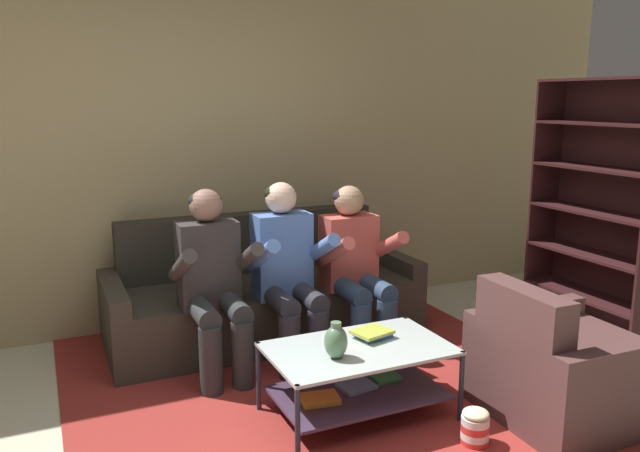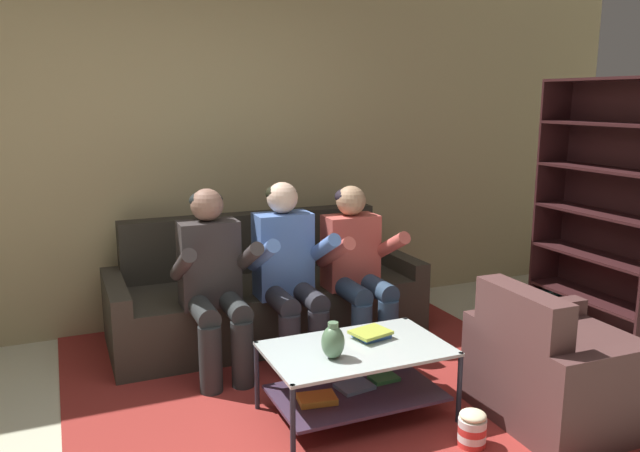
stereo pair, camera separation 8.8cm
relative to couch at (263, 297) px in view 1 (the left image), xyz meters
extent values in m
cube|color=tan|center=(-0.53, 0.56, 1.16)|extent=(8.40, 0.12, 2.90)
cube|color=#353028|center=(0.00, -0.06, -0.08)|extent=(2.02, 0.87, 0.43)
cube|color=#2D2922|center=(0.00, 0.29, 0.37)|extent=(2.02, 0.18, 0.46)
cube|color=#353028|center=(-1.08, -0.06, -0.02)|extent=(0.13, 0.87, 0.55)
cube|color=#353028|center=(1.08, -0.06, -0.02)|extent=(0.13, 0.87, 0.55)
cylinder|color=#292C2D|center=(-0.61, -0.80, -0.08)|extent=(0.14, 0.14, 0.43)
cylinder|color=#292C2D|center=(-0.41, -0.80, -0.08)|extent=(0.14, 0.14, 0.43)
cylinder|color=#292C2D|center=(-0.61, -0.62, 0.18)|extent=(0.14, 0.42, 0.14)
cylinder|color=#292C2D|center=(-0.41, -0.62, 0.18)|extent=(0.14, 0.42, 0.14)
cube|color=#332D2D|center=(-0.51, -0.41, 0.42)|extent=(0.38, 0.22, 0.56)
cylinder|color=#332D2D|center=(-0.71, -0.59, 0.47)|extent=(0.09, 0.49, 0.31)
cylinder|color=#332D2D|center=(-0.31, -0.59, 0.47)|extent=(0.09, 0.49, 0.31)
sphere|color=#8A6251|center=(-0.51, -0.41, 0.81)|extent=(0.21, 0.21, 0.21)
ellipsoid|color=black|center=(-0.51, -0.39, 0.83)|extent=(0.21, 0.21, 0.13)
cylinder|color=#292930|center=(-0.10, -0.80, -0.08)|extent=(0.14, 0.14, 0.43)
cylinder|color=#292930|center=(0.10, -0.80, -0.08)|extent=(0.14, 0.14, 0.43)
cylinder|color=#292930|center=(-0.10, -0.62, 0.18)|extent=(0.14, 0.42, 0.14)
cylinder|color=#292930|center=(0.10, -0.62, 0.18)|extent=(0.14, 0.42, 0.14)
cube|color=#5072B8|center=(0.00, -0.41, 0.43)|extent=(0.38, 0.22, 0.58)
cylinder|color=#5072B8|center=(-0.20, -0.59, 0.48)|extent=(0.09, 0.49, 0.31)
cylinder|color=#5072B8|center=(0.20, -0.59, 0.48)|extent=(0.09, 0.49, 0.31)
sphere|color=beige|center=(0.00, -0.41, 0.82)|extent=(0.21, 0.21, 0.21)
ellipsoid|color=black|center=(0.00, -0.39, 0.85)|extent=(0.21, 0.21, 0.13)
cylinder|color=#2C415A|center=(0.41, -0.80, -0.08)|extent=(0.14, 0.14, 0.43)
cylinder|color=#2C415A|center=(0.61, -0.80, -0.08)|extent=(0.14, 0.14, 0.43)
cylinder|color=#2C415A|center=(0.41, -0.62, 0.18)|extent=(0.14, 0.42, 0.14)
cylinder|color=#2C415A|center=(0.61, -0.62, 0.18)|extent=(0.14, 0.42, 0.14)
cube|color=#BE4F46|center=(0.51, -0.41, 0.40)|extent=(0.38, 0.22, 0.52)
cylinder|color=#BE4F46|center=(0.31, -0.59, 0.45)|extent=(0.09, 0.49, 0.31)
cylinder|color=#BE4F46|center=(0.71, -0.59, 0.45)|extent=(0.09, 0.49, 0.31)
sphere|color=tan|center=(0.51, -0.41, 0.77)|extent=(0.21, 0.21, 0.21)
ellipsoid|color=black|center=(0.51, -0.39, 0.79)|extent=(0.21, 0.21, 0.13)
cube|color=#B3C0BD|center=(0.07, -1.40, 0.11)|extent=(1.00, 0.61, 0.02)
cube|color=#413046|center=(0.07, -1.40, -0.15)|extent=(0.92, 0.56, 0.02)
cylinder|color=#232B38|center=(-0.42, -1.69, -0.09)|extent=(0.03, 0.03, 0.42)
cylinder|color=#232B38|center=(0.56, -1.69, -0.09)|extent=(0.03, 0.03, 0.42)
cylinder|color=#232B38|center=(-0.42, -1.11, -0.09)|extent=(0.03, 0.03, 0.42)
cylinder|color=#232B38|center=(0.56, -1.11, -0.09)|extent=(0.03, 0.03, 0.42)
cube|color=orange|center=(-0.18, -1.43, -0.12)|extent=(0.22, 0.17, 0.03)
cube|color=#6F93B2|center=(0.08, -1.37, -0.13)|extent=(0.22, 0.18, 0.02)
cube|color=#3A944A|center=(0.28, -1.34, -0.13)|extent=(0.16, 0.13, 0.02)
cube|color=maroon|center=(0.03, -0.83, -0.29)|extent=(3.00, 3.35, 0.01)
cube|color=#954E50|center=(0.03, -0.83, -0.29)|extent=(1.65, 1.84, 0.00)
ellipsoid|color=#557654|center=(-0.11, -1.48, 0.21)|extent=(0.12, 0.12, 0.18)
cylinder|color=#557654|center=(-0.11, -1.48, 0.30)|extent=(0.06, 0.06, 0.04)
cube|color=#3561BB|center=(0.21, -1.30, 0.14)|extent=(0.20, 0.17, 0.03)
cube|color=#AAB63D|center=(0.20, -1.32, 0.16)|extent=(0.24, 0.21, 0.02)
cube|color=#341718|center=(2.21, -0.53, 0.66)|extent=(0.30, 0.02, 1.91)
cube|color=#341718|center=(2.35, -1.03, 0.66)|extent=(0.02, 1.03, 1.91)
cube|color=#341718|center=(2.21, -1.03, -0.28)|extent=(0.31, 1.00, 0.02)
cube|color=#341718|center=(2.21, -1.03, 0.02)|extent=(0.31, 1.00, 0.02)
cube|color=#341718|center=(2.21, -1.03, 0.34)|extent=(0.31, 1.00, 0.02)
cube|color=#341718|center=(2.21, -1.03, 0.66)|extent=(0.31, 1.00, 0.02)
cube|color=#341718|center=(2.21, -1.03, 0.98)|extent=(0.31, 1.00, 0.02)
cube|color=#341718|center=(2.21, -1.03, 1.30)|extent=(0.31, 1.00, 0.02)
cube|color=#341718|center=(2.21, -1.03, 1.60)|extent=(0.31, 1.00, 0.02)
cube|color=silver|center=(2.20, -0.57, -0.16)|extent=(0.25, 0.05, 0.23)
cube|color=#21272C|center=(2.20, -0.61, -0.19)|extent=(0.25, 0.03, 0.17)
cube|color=teal|center=(2.20, -0.65, -0.15)|extent=(0.25, 0.05, 0.24)
cube|color=teal|center=(2.22, -0.72, -0.17)|extent=(0.27, 0.05, 0.20)
cube|color=#A26945|center=(2.19, -0.78, -0.16)|extent=(0.23, 0.05, 0.23)
cube|color=#98764E|center=(2.21, -0.84, -0.19)|extent=(0.26, 0.06, 0.17)
cube|color=#50312F|center=(1.15, -1.87, -0.07)|extent=(0.85, 0.62, 0.45)
cube|color=#50312F|center=(0.81, -1.86, 0.33)|extent=(0.18, 0.61, 0.34)
cube|color=#50312F|center=(1.14, -2.23, -0.02)|extent=(0.84, 0.13, 0.55)
cube|color=#50312F|center=(1.16, -1.51, -0.02)|extent=(0.84, 0.13, 0.55)
cylinder|color=red|center=(0.48, -1.92, -0.27)|extent=(0.15, 0.15, 0.04)
cylinder|color=white|center=(0.48, -1.92, -0.23)|extent=(0.15, 0.15, 0.04)
cylinder|color=red|center=(0.48, -1.92, -0.19)|extent=(0.15, 0.15, 0.04)
cylinder|color=white|center=(0.48, -1.92, -0.16)|extent=(0.15, 0.15, 0.04)
ellipsoid|color=beige|center=(0.48, -1.92, -0.12)|extent=(0.14, 0.14, 0.05)
camera|label=1|loc=(-1.47, -4.26, 1.47)|focal=35.00mm
camera|label=2|loc=(-1.39, -4.30, 1.47)|focal=35.00mm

